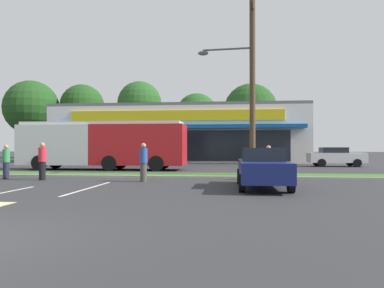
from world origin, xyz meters
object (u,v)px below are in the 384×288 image
city_bus (103,144)px  pedestrian_near_bench (143,162)px  car_3 (262,167)px  pedestrian_mid (269,163)px  car_2 (336,157)px  pedestrian_far (42,161)px  pedestrian_by_pole (6,162)px  utility_pole (249,81)px

city_bus → pedestrian_near_bench: 9.68m
car_3 → pedestrian_mid: pedestrian_mid is taller
car_2 → car_3: 17.89m
car_2 → car_3: bearing=-113.5°
city_bus → pedestrian_far: city_bus is taller
pedestrian_near_bench → pedestrian_by_pole: pedestrian_near_bench is taller
pedestrian_near_bench → pedestrian_by_pole: size_ratio=1.04×
pedestrian_near_bench → pedestrian_far: (-4.93, 0.34, 0.02)m
car_3 → pedestrian_near_bench: 5.47m
pedestrian_by_pole → pedestrian_far: size_ratio=0.94×
car_2 → pedestrian_by_pole: pedestrian_by_pole is taller
utility_pole → pedestrian_near_bench: size_ratio=5.38×
car_3 → pedestrian_far: 10.29m
city_bus → pedestrian_by_pole: (-2.19, -7.60, -0.92)m
utility_pole → pedestrian_far: utility_pole is taller
pedestrian_near_bench → pedestrian_mid: pedestrian_near_bench is taller
city_bus → car_3: city_bus is taller
car_3 → pedestrian_mid: bearing=170.6°
city_bus → car_3: (9.90, -10.36, -0.98)m
city_bus → pedestrian_far: 8.07m
car_2 → car_3: size_ratio=0.91×
utility_pole → pedestrian_mid: (0.79, -1.79, -4.18)m
pedestrian_near_bench → pedestrian_mid: 5.82m
utility_pole → pedestrian_mid: utility_pole is taller
city_bus → pedestrian_near_bench: city_bus is taller
utility_pole → city_bus: 11.43m
utility_pole → pedestrian_by_pole: bearing=-168.4°
utility_pole → car_2: (7.36, 11.22, -4.21)m
pedestrian_mid → car_3: bearing=112.4°
city_bus → pedestrian_mid: size_ratio=6.98×
car_2 → pedestrian_by_pole: (-19.22, -13.65, 0.05)m
city_bus → pedestrian_by_pole: size_ratio=6.79×
car_2 → pedestrian_near_bench: 18.89m
city_bus → car_2: size_ratio=2.65×
car_3 → pedestrian_far: pedestrian_far is taller
pedestrian_mid → city_bus: bearing=-1.8°
utility_pole → car_2: utility_pole is taller
car_2 → utility_pole: bearing=-123.2°
pedestrian_by_pole → car_3: bearing=41.2°
pedestrian_near_bench → pedestrian_far: bearing=-163.2°
pedestrian_near_bench → pedestrian_far: size_ratio=0.98×
car_2 → pedestrian_far: (-17.15, -14.07, 0.10)m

